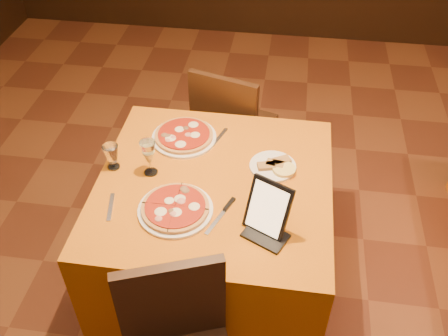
# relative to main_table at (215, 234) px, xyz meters

# --- Properties ---
(main_table) EXTENTS (1.10, 1.10, 0.75)m
(main_table) POSITION_rel_main_table_xyz_m (0.00, 0.00, 0.00)
(main_table) COLOR #C4670C
(main_table) RESTS_ON floor
(chair_main_far) EXTENTS (0.60, 0.60, 0.91)m
(chair_main_far) POSITION_rel_main_table_xyz_m (0.00, 0.84, 0.08)
(chair_main_far) COLOR black
(chair_main_far) RESTS_ON floor
(pizza_near) EXTENTS (0.33, 0.33, 0.03)m
(pizza_near) POSITION_rel_main_table_xyz_m (-0.14, -0.21, 0.39)
(pizza_near) COLOR white
(pizza_near) RESTS_ON main_table
(pizza_far) EXTENTS (0.33, 0.33, 0.03)m
(pizza_far) POSITION_rel_main_table_xyz_m (-0.21, 0.30, 0.39)
(pizza_far) COLOR white
(pizza_far) RESTS_ON main_table
(cutlet_dish) EXTENTS (0.23, 0.23, 0.03)m
(cutlet_dish) POSITION_rel_main_table_xyz_m (0.27, 0.14, 0.39)
(cutlet_dish) COLOR white
(cutlet_dish) RESTS_ON main_table
(wine_glass) EXTENTS (0.09, 0.09, 0.19)m
(wine_glass) POSITION_rel_main_table_xyz_m (-0.31, 0.02, 0.47)
(wine_glass) COLOR #F7EC8C
(wine_glass) RESTS_ON main_table
(water_glass) EXTENTS (0.06, 0.06, 0.13)m
(water_glass) POSITION_rel_main_table_xyz_m (-0.50, 0.03, 0.44)
(water_glass) COLOR silver
(water_glass) RESTS_ON main_table
(tablet) EXTENTS (0.21, 0.17, 0.23)m
(tablet) POSITION_rel_main_table_xyz_m (0.27, -0.25, 0.49)
(tablet) COLOR black
(tablet) RESTS_ON main_table
(knife) EXTENTS (0.10, 0.22, 0.01)m
(knife) POSITION_rel_main_table_xyz_m (0.06, -0.22, 0.38)
(knife) COLOR #A6A6AD
(knife) RESTS_ON main_table
(fork_near) EXTENTS (0.05, 0.17, 0.01)m
(fork_near) POSITION_rel_main_table_xyz_m (-0.43, -0.23, 0.38)
(fork_near) COLOR silver
(fork_near) RESTS_ON main_table
(fork_far) EXTENTS (0.07, 0.16, 0.01)m
(fork_far) POSITION_rel_main_table_xyz_m (-0.03, 0.33, 0.38)
(fork_far) COLOR silver
(fork_far) RESTS_ON main_table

